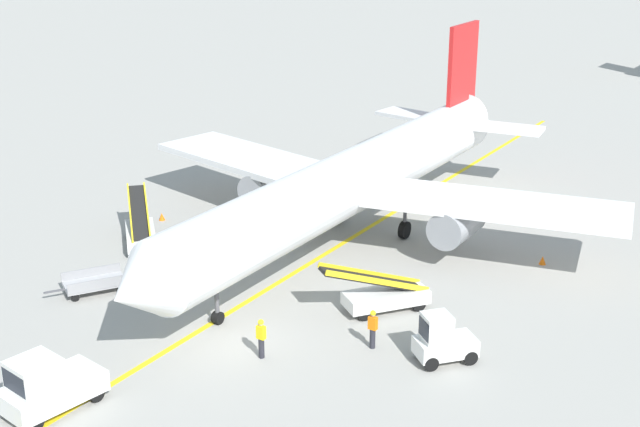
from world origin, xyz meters
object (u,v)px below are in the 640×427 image
object	(u,v)px
ground_crew_marshaller	(261,337)
safety_cone_nose_left	(162,217)
airliner	(357,179)
baggage_tug_near_wing	(442,341)
belt_loader_aft_hold	(140,231)
belt_loader_forward_hold	(384,294)
safety_cone_wingtip_left	(543,260)
safety_cone_nose_right	(286,224)
ground_crew_wing_walker	(373,328)
baggage_cart_loaded	(95,283)
pushback_tug	(47,386)

from	to	relation	value
ground_crew_marshaller	safety_cone_nose_left	size ratio (longest dim) A/B	3.86
airliner	baggage_tug_near_wing	distance (m)	14.03
belt_loader_aft_hold	belt_loader_forward_hold	bearing A→B (deg)	1.59
safety_cone_nose_left	safety_cone_wingtip_left	bearing A→B (deg)	16.39
safety_cone_nose_right	ground_crew_wing_walker	bearing A→B (deg)	-39.69
safety_cone_nose_left	ground_crew_wing_walker	bearing A→B (deg)	-19.50
belt_loader_forward_hold	baggage_cart_loaded	bearing A→B (deg)	-154.04
ground_crew_wing_walker	belt_loader_aft_hold	bearing A→B (deg)	169.82
baggage_tug_near_wing	safety_cone_nose_left	world-z (taller)	baggage_tug_near_wing
belt_loader_forward_hold	ground_crew_wing_walker	distance (m)	3.59
airliner	belt_loader_aft_hold	world-z (taller)	airliner
airliner	safety_cone_nose_left	distance (m)	11.91
pushback_tug	safety_cone_nose_right	bearing A→B (deg)	101.28
pushback_tug	belt_loader_forward_hold	bearing A→B (deg)	66.94
safety_cone_wingtip_left	safety_cone_nose_left	bearing A→B (deg)	-163.61
baggage_cart_loaded	ground_crew_wing_walker	size ratio (longest dim) A/B	2.15
safety_cone_wingtip_left	ground_crew_wing_walker	bearing A→B (deg)	-102.04
belt_loader_aft_hold	safety_cone_wingtip_left	world-z (taller)	belt_loader_aft_hold
pushback_tug	safety_cone_wingtip_left	distance (m)	25.00
belt_loader_forward_hold	belt_loader_aft_hold	distance (m)	14.73
pushback_tug	ground_crew_wing_walker	distance (m)	12.82
safety_cone_wingtip_left	baggage_cart_loaded	bearing A→B (deg)	-137.24
belt_loader_aft_hold	ground_crew_wing_walker	size ratio (longest dim) A/B	2.67
baggage_tug_near_wing	safety_cone_wingtip_left	distance (m)	11.83
ground_crew_marshaller	safety_cone_wingtip_left	distance (m)	16.69
baggage_tug_near_wing	safety_cone_wingtip_left	world-z (taller)	baggage_tug_near_wing
belt_loader_forward_hold	safety_cone_nose_left	xyz separation A→B (m)	(-16.51, 3.03, -0.56)
airliner	safety_cone_nose_left	world-z (taller)	airliner
pushback_tug	baggage_cart_loaded	distance (m)	10.13
ground_crew_wing_walker	safety_cone_wingtip_left	distance (m)	12.68
safety_cone_nose_left	baggage_tug_near_wing	bearing A→B (deg)	-15.52
ground_crew_marshaller	airliner	bearing A→B (deg)	105.90
ground_crew_marshaller	pushback_tug	bearing A→B (deg)	-118.69
pushback_tug	ground_crew_wing_walker	bearing A→B (deg)	55.30
airliner	baggage_cart_loaded	xyz separation A→B (m)	(-6.51, -12.78, -2.95)
pushback_tug	safety_cone_nose_left	world-z (taller)	pushback_tug
airliner	safety_cone_nose_right	distance (m)	5.32
baggage_tug_near_wing	ground_crew_wing_walker	size ratio (longest dim) A/B	1.58
airliner	pushback_tug	bearing A→B (deg)	-90.59
pushback_tug	baggage_tug_near_wing	xyz separation A→B (m)	(10.16, 11.12, -0.07)
airliner	safety_cone_nose_left	size ratio (longest dim) A/B	80.19
baggage_tug_near_wing	safety_cone_nose_right	world-z (taller)	baggage_tug_near_wing
baggage_tug_near_wing	pushback_tug	bearing A→B (deg)	-132.41
ground_crew_wing_walker	safety_cone_nose_left	world-z (taller)	ground_crew_wing_walker
ground_crew_marshaller	safety_cone_nose_left	xyz separation A→B (m)	(-14.63, 9.54, -0.69)
belt_loader_aft_hold	pushback_tug	bearing A→B (deg)	-56.70
belt_loader_forward_hold	ground_crew_marshaller	bearing A→B (deg)	-106.11
belt_loader_forward_hold	safety_cone_nose_left	size ratio (longest dim) A/B	10.93
airliner	baggage_tug_near_wing	bearing A→B (deg)	-43.93
baggage_tug_near_wing	baggage_cart_loaded	distance (m)	16.77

